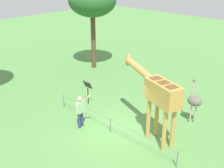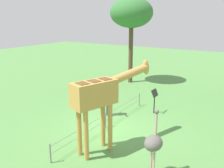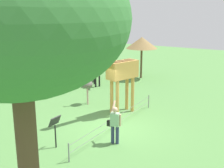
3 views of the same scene
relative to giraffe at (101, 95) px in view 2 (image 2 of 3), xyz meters
name	(u,v)px [view 2 (image 2 of 3)]	position (x,y,z in m)	size (l,w,h in m)	color
ground_plane	(109,128)	(1.77, 0.81, -2.21)	(60.00, 60.00, 0.00)	#568E47
giraffe	(101,95)	(0.00, 0.00, 0.00)	(3.68, 1.59, 3.30)	#C69347
visitor	(109,99)	(3.09, 1.63, -1.31)	(0.63, 0.57, 1.72)	navy
ostrich	(153,143)	(-0.51, -2.34, -1.04)	(0.70, 0.56, 2.25)	#CC9E93
tree_northeast	(131,13)	(9.79, 4.01, 3.00)	(3.17, 3.17, 6.38)	brown
info_sign	(155,96)	(4.63, -0.20, -1.26)	(0.56, 0.21, 1.32)	black
wire_fence	(106,119)	(1.77, 0.99, -1.81)	(7.05, 0.05, 0.75)	slate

